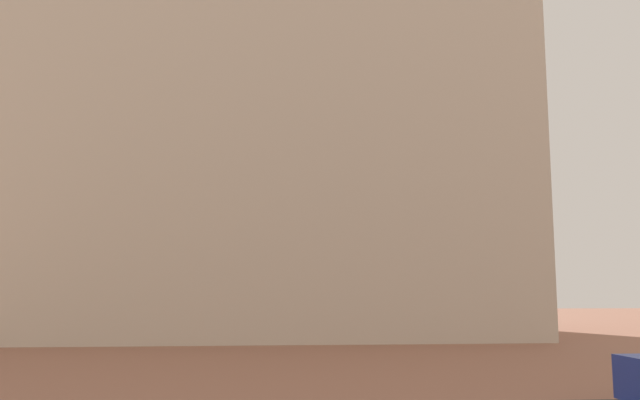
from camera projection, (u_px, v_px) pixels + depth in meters
name	position (u px, v px, depth m)	size (l,w,h in m)	color
landmark_building	(238.00, 153.00, 33.87)	(26.98, 15.49, 29.97)	beige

